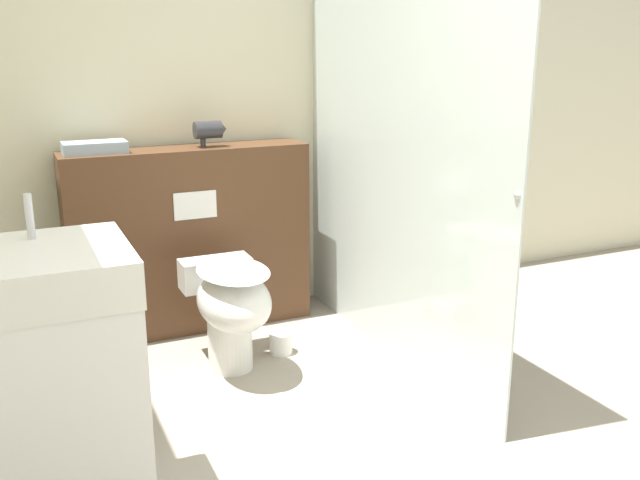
{
  "coord_description": "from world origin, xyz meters",
  "views": [
    {
      "loc": [
        -1.24,
        -1.43,
        1.51
      ],
      "look_at": [
        0.05,
        1.4,
        0.64
      ],
      "focal_mm": 40.0,
      "sensor_mm": 36.0,
      "label": 1
    }
  ],
  "objects": [
    {
      "name": "wall_back",
      "position": [
        0.0,
        2.37,
        1.25
      ],
      "size": [
        8.0,
        0.06,
        2.5
      ],
      "color": "beige",
      "rests_on": "ground_plane"
    },
    {
      "name": "partition_panel",
      "position": [
        -0.36,
        2.17,
        0.49
      ],
      "size": [
        1.27,
        0.27,
        0.98
      ],
      "color": "#51331E",
      "rests_on": "ground_plane"
    },
    {
      "name": "shower_glass",
      "position": [
        0.43,
        1.42,
        1.02
      ],
      "size": [
        0.04,
        1.83,
        2.05
      ],
      "color": "silver",
      "rests_on": "ground_plane"
    },
    {
      "name": "toilet",
      "position": [
        -0.34,
        1.55,
        0.34
      ],
      "size": [
        0.34,
        0.6,
        0.53
      ],
      "color": "white",
      "rests_on": "ground_plane"
    },
    {
      "name": "sink_vanity",
      "position": [
        -1.18,
        0.7,
        0.47
      ],
      "size": [
        0.53,
        0.5,
        1.07
      ],
      "color": "white",
      "rests_on": "ground_plane"
    },
    {
      "name": "hair_drier",
      "position": [
        -0.24,
        2.15,
        1.07
      ],
      "size": [
        0.17,
        0.09,
        0.13
      ],
      "color": "#2D2D33",
      "rests_on": "partition_panel"
    },
    {
      "name": "folded_towel",
      "position": [
        -0.81,
        2.17,
        1.01
      ],
      "size": [
        0.3,
        0.17,
        0.06
      ],
      "color": "#8C9EAD",
      "rests_on": "partition_panel"
    },
    {
      "name": "spare_toilet_roll",
      "position": [
        -0.06,
        1.64,
        0.05
      ],
      "size": [
        0.11,
        0.11,
        0.11
      ],
      "color": "white",
      "rests_on": "ground_plane"
    }
  ]
}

